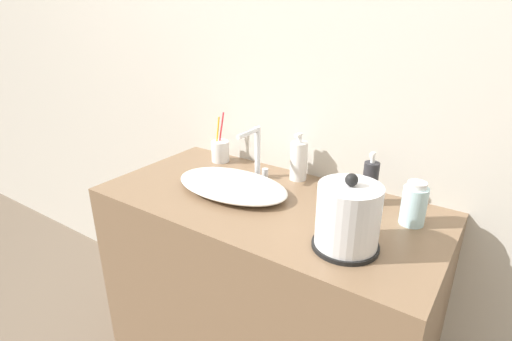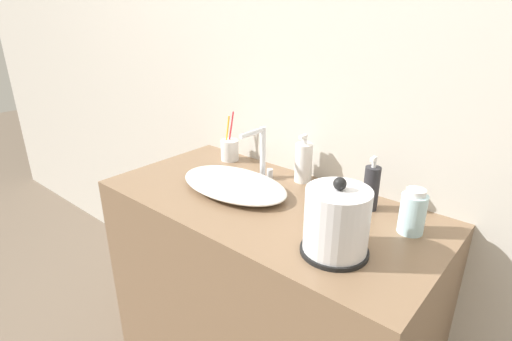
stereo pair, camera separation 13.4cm
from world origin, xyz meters
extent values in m
cube|color=beige|center=(0.00, 0.59, 1.30)|extent=(6.00, 0.04, 2.60)
cube|color=brown|center=(0.00, 0.28, 0.43)|extent=(1.17, 0.57, 0.86)
ellipsoid|color=white|center=(-0.14, 0.28, 0.89)|extent=(0.43, 0.26, 0.05)
cylinder|color=silver|center=(-0.14, 0.44, 0.96)|extent=(0.02, 0.02, 0.20)
cylinder|color=silver|center=(-0.14, 0.38, 1.05)|extent=(0.02, 0.12, 0.02)
cylinder|color=silver|center=(-0.11, 0.44, 0.88)|extent=(0.02, 0.02, 0.04)
cylinder|color=black|center=(0.33, 0.17, 0.87)|extent=(0.18, 0.18, 0.01)
cylinder|color=silver|center=(0.33, 0.17, 0.96)|extent=(0.17, 0.17, 0.18)
sphere|color=black|center=(0.33, 0.17, 1.07)|extent=(0.03, 0.03, 0.03)
cylinder|color=silver|center=(-0.36, 0.49, 0.91)|extent=(0.08, 0.08, 0.09)
cylinder|color=yellow|center=(-0.38, 0.49, 0.98)|extent=(0.01, 0.04, 0.15)
cylinder|color=#E5333F|center=(-0.37, 0.50, 0.99)|extent=(0.03, 0.02, 0.17)
cylinder|color=#28282D|center=(0.29, 0.46, 0.94)|extent=(0.05, 0.05, 0.14)
cylinder|color=white|center=(0.29, 0.46, 1.02)|extent=(0.01, 0.01, 0.02)
cube|color=white|center=(0.29, 0.45, 1.04)|extent=(0.01, 0.03, 0.01)
cylinder|color=silver|center=(0.45, 0.40, 0.92)|extent=(0.07, 0.07, 0.12)
cylinder|color=white|center=(0.45, 0.40, 0.99)|extent=(0.06, 0.06, 0.02)
cylinder|color=white|center=(0.00, 0.51, 0.94)|extent=(0.06, 0.06, 0.15)
cylinder|color=white|center=(0.00, 0.51, 1.02)|extent=(0.02, 0.02, 0.02)
cube|color=white|center=(0.00, 0.49, 1.04)|extent=(0.02, 0.04, 0.01)
camera|label=1|loc=(0.66, -0.74, 1.47)|focal=28.00mm
camera|label=2|loc=(0.76, -0.66, 1.47)|focal=28.00mm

